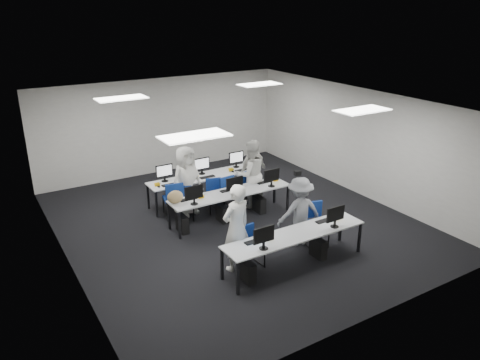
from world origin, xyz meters
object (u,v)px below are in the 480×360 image
chair_1 (315,232)px  chair_4 (251,193)px  student_0 (236,228)px  student_1 (250,174)px  student_3 (253,171)px  desk_front (295,236)px  chair_6 (223,197)px  chair_0 (251,254)px  chair_5 (174,205)px  photographer (300,211)px  chair_2 (185,209)px  desk_mid (231,194)px  chair_3 (215,201)px  student_2 (186,181)px  chair_7 (250,189)px

chair_1 → chair_4: bearing=103.4°
chair_4 → student_0: student_0 is taller
student_1 → student_3: size_ratio=1.03×
desk_front → chair_6: (0.18, 3.34, -0.39)m
student_3 → chair_4: bearing=-157.3°
chair_0 → chair_5: 3.08m
chair_5 → chair_6: bearing=4.4°
chair_6 → student_3: student_3 is taller
photographer → chair_2: bearing=-46.3°
desk_mid → student_1: size_ratio=1.78×
chair_3 → student_2: bearing=175.3°
chair_6 → chair_2: bearing=-178.7°
chair_3 → chair_4: bearing=13.5°
chair_3 → photographer: bearing=-58.6°
desk_front → chair_6: size_ratio=3.42×
desk_front → chair_1: bearing=26.8°
chair_4 → student_1: (-0.14, -0.15, 0.62)m
chair_2 → desk_mid: bearing=-12.7°
chair_4 → chair_6: bearing=150.8°
chair_4 → photographer: bearing=-118.4°
desk_front → chair_3: size_ratio=3.72×
chair_1 → chair_7: 3.03m
student_1 → chair_6: bearing=-15.3°
chair_0 → chair_1: (1.76, 0.04, 0.03)m
chair_1 → student_2: bearing=134.6°
desk_front → student_3: size_ratio=1.84×
chair_2 → student_2: 0.73m
chair_3 → chair_1: bearing=-54.0°
chair_1 → student_1: (-0.11, 2.57, 0.60)m
chair_5 → photographer: size_ratio=0.61×
chair_1 → chair_3: (-1.08, 2.75, -0.03)m
chair_7 → chair_0: bearing=-137.2°
chair_3 → chair_6: (0.28, 0.10, 0.02)m
chair_1 → photographer: photographer is taller
chair_6 → chair_1: bearing=-80.1°
student_0 → student_3: size_ratio=1.07×
chair_0 → chair_4: 3.30m
desk_front → student_1: 3.19m
chair_2 → chair_6: 1.18m
desk_front → desk_mid: same height
chair_0 → chair_4: (1.79, 2.77, 0.00)m
photographer → student_2: bearing=-52.2°
chair_3 → photographer: 2.71m
chair_6 → student_1: (0.68, -0.28, 0.60)m
chair_5 → student_3: bearing=6.8°
chair_7 → photographer: 2.90m
chair_3 → chair_6: chair_6 is taller
chair_1 → student_0: bearing=-166.8°
chair_2 → student_3: 2.21m
chair_2 → student_2: (0.20, 0.29, 0.64)m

